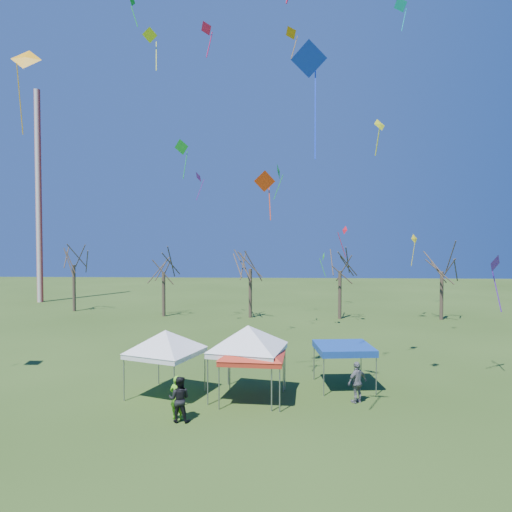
% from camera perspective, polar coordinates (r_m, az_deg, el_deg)
% --- Properties ---
extents(ground, '(140.00, 140.00, 0.00)m').
position_cam_1_polar(ground, '(20.08, 1.98, -19.51)').
color(ground, '#2C4516').
rests_on(ground, ground).
extents(radio_mast, '(0.70, 0.70, 25.00)m').
position_cam_1_polar(radio_mast, '(60.00, -25.53, 6.72)').
color(radio_mast, silver).
rests_on(radio_mast, ground).
extents(tree_0, '(3.83, 3.83, 8.44)m').
position_cam_1_polar(tree_0, '(50.67, -21.84, 0.87)').
color(tree_0, '#3D2D21').
rests_on(tree_0, ground).
extents(tree_1, '(3.42, 3.42, 7.54)m').
position_cam_1_polar(tree_1, '(44.73, -11.49, -0.05)').
color(tree_1, '#3D2D21').
rests_on(tree_1, ground).
extents(tree_2, '(3.71, 3.71, 8.18)m').
position_cam_1_polar(tree_2, '(43.15, -0.71, 0.58)').
color(tree_2, '#3D2D21').
rests_on(tree_2, ground).
extents(tree_3, '(3.59, 3.59, 7.91)m').
position_cam_1_polar(tree_3, '(43.13, 10.47, 0.26)').
color(tree_3, '#3D2D21').
rests_on(tree_3, ground).
extents(tree_4, '(3.58, 3.58, 7.89)m').
position_cam_1_polar(tree_4, '(45.30, 22.24, 0.20)').
color(tree_4, '#3D2D21').
rests_on(tree_4, ground).
extents(tent_white_west, '(3.84, 3.84, 3.60)m').
position_cam_1_polar(tent_white_west, '(22.20, -11.25, -9.61)').
color(tent_white_west, gray).
rests_on(tent_white_west, ground).
extents(tent_white_mid, '(4.33, 4.33, 3.90)m').
position_cam_1_polar(tent_white_mid, '(21.55, -0.99, -9.27)').
color(tent_white_mid, gray).
rests_on(tent_white_mid, ground).
extents(tent_red, '(3.99, 3.99, 3.52)m').
position_cam_1_polar(tent_red, '(21.19, -0.38, -10.31)').
color(tent_red, gray).
rests_on(tent_red, ground).
extents(tent_blue, '(2.96, 2.96, 2.12)m').
position_cam_1_polar(tent_blue, '(23.63, 10.90, -11.27)').
color(tent_blue, gray).
rests_on(tent_blue, ground).
extents(person_dark, '(0.92, 0.73, 1.85)m').
position_cam_1_polar(person_dark, '(19.59, -9.58, -17.21)').
color(person_dark, black).
rests_on(person_dark, ground).
extents(person_grey, '(1.15, 1.01, 1.87)m').
position_cam_1_polar(person_grey, '(21.86, 12.54, -15.15)').
color(person_grey, slate).
rests_on(person_grey, ground).
extents(person_green, '(0.75, 0.59, 1.81)m').
position_cam_1_polar(person_green, '(19.83, -9.81, -17.03)').
color(person_green, '#60C11F').
rests_on(person_green, ground).
extents(kite_3, '(1.61, 1.62, 3.18)m').
position_cam_1_polar(kite_3, '(46.96, 4.44, 26.05)').
color(kite_3, orange).
rests_on(kite_3, ground).
extents(kite_22, '(0.83, 0.97, 2.74)m').
position_cam_1_polar(kite_22, '(39.59, 10.97, 3.04)').
color(kite_22, red).
rests_on(kite_22, ground).
extents(kite_11, '(0.79, 1.35, 2.94)m').
position_cam_1_polar(kite_11, '(37.11, 2.89, 10.49)').
color(kite_11, '#1C9E18').
rests_on(kite_11, ground).
extents(kite_6, '(1.66, 1.71, 3.24)m').
position_cam_1_polar(kite_6, '(49.87, 17.65, 27.74)').
color(kite_6, '#0DD0CA').
rests_on(kite_6, ground).
extents(kite_18, '(0.90, 0.79, 2.06)m').
position_cam_1_polar(kite_18, '(26.67, 15.21, 15.48)').
color(kite_18, '#CDD616').
rests_on(kite_18, ground).
extents(kite_19, '(0.55, 0.78, 2.09)m').
position_cam_1_polar(kite_19, '(38.42, 8.38, -0.14)').
color(kite_19, green).
rests_on(kite_19, ground).
extents(kite_8, '(1.70, 1.23, 4.54)m').
position_cam_1_polar(kite_8, '(28.44, -26.84, 21.12)').
color(kite_8, '#FFA60D').
rests_on(kite_8, ground).
extents(kite_5, '(1.27, 0.80, 3.95)m').
position_cam_1_polar(kite_5, '(16.69, 6.65, 23.12)').
color(kite_5, '#1539E9').
rests_on(kite_5, ground).
extents(kite_21, '(0.55, 0.69, 2.02)m').
position_cam_1_polar(kite_21, '(37.47, -15.20, 28.24)').
color(kite_21, green).
rests_on(kite_21, ground).
extents(kite_1, '(1.10, 0.58, 2.41)m').
position_cam_1_polar(kite_1, '(22.20, 1.08, 9.26)').
color(kite_1, red).
rests_on(kite_1, ground).
extents(kite_13, '(1.02, 1.21, 2.71)m').
position_cam_1_polar(kite_13, '(43.03, -7.15, 9.75)').
color(kite_13, purple).
rests_on(kite_13, ground).
extents(kite_7, '(1.02, 0.85, 2.67)m').
position_cam_1_polar(kite_7, '(31.39, -13.10, 25.21)').
color(kite_7, '#F1FF1A').
rests_on(kite_7, ground).
extents(kite_2, '(1.50, 1.03, 3.44)m').
position_cam_1_polar(kite_2, '(40.62, -9.27, 13.28)').
color(kite_2, green).
rests_on(kite_2, ground).
extents(kite_17, '(1.02, 0.94, 3.07)m').
position_cam_1_polar(kite_17, '(27.12, 27.66, -0.93)').
color(kite_17, '#5F1AB6').
rests_on(kite_17, ground).
extents(kite_12, '(0.92, 0.84, 3.02)m').
position_cam_1_polar(kite_12, '(44.97, 19.20, 1.96)').
color(kite_12, yellow).
rests_on(kite_12, ground).
extents(kite_24, '(1.11, 1.05, 2.38)m').
position_cam_1_polar(kite_24, '(32.39, -6.18, 26.39)').
color(kite_24, '#F01647').
rests_on(kite_24, ground).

